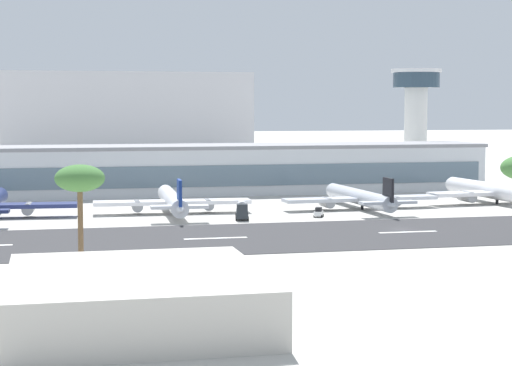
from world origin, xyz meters
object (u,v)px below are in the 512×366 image
at_px(airliner_navy_tail_gate_1, 173,201).
at_px(service_fuel_truck_0, 242,210).
at_px(service_baggage_tug_1, 319,212).
at_px(distant_hotel_block, 127,119).
at_px(airliner_black_tail_gate_2, 362,198).
at_px(terminal_building, 227,169).
at_px(control_tower, 416,108).
at_px(palm_tree_2, 80,181).
at_px(foreground_hangar, 136,298).
at_px(airliner_red_tail_gate_3, 497,192).

bearing_deg(airliner_navy_tail_gate_1, service_fuel_truck_0, -130.49).
distance_m(airliner_navy_tail_gate_1, service_baggage_tug_1, 33.70).
xyz_separation_m(distant_hotel_block, airliner_black_tail_gate_2, (40.52, -181.48, -16.51)).
distance_m(terminal_building, control_tower, 79.19).
bearing_deg(airliner_navy_tail_gate_1, control_tower, -46.90).
bearing_deg(terminal_building, palm_tree_2, -109.44).
height_order(service_baggage_tug_1, palm_tree_2, palm_tree_2).
bearing_deg(airliner_navy_tail_gate_1, service_baggage_tug_1, -110.18).
xyz_separation_m(control_tower, palm_tree_2, (-115.86, -160.31, -9.42)).
height_order(control_tower, distant_hotel_block, distant_hotel_block).
bearing_deg(terminal_building, foreground_hangar, -104.68).
bearing_deg(distant_hotel_block, airliner_black_tail_gate_2, -77.41).
distance_m(terminal_building, airliner_black_tail_gate_2, 53.87).
xyz_separation_m(control_tower, foreground_hangar, (-110.61, -184.99, -20.87)).
bearing_deg(airliner_black_tail_gate_2, airliner_red_tail_gate_3, -86.39).
relative_size(airliner_red_tail_gate_3, service_fuel_truck_0, 5.29).
relative_size(airliner_black_tail_gate_2, service_baggage_tug_1, 11.77).
height_order(terminal_building, airliner_navy_tail_gate_1, terminal_building).
bearing_deg(distant_hotel_block, foreground_hangar, -94.63).
xyz_separation_m(airliner_navy_tail_gate_1, service_fuel_truck_0, (13.58, -12.69, -0.91)).
distance_m(airliner_black_tail_gate_2, service_fuel_truck_0, 33.85).
height_order(airliner_navy_tail_gate_1, airliner_black_tail_gate_2, airliner_navy_tail_gate_1).
xyz_separation_m(distant_hotel_block, palm_tree_2, (-28.43, -261.75, -4.71)).
xyz_separation_m(distant_hotel_block, airliner_navy_tail_gate_1, (-4.86, -180.36, -16.37)).
bearing_deg(airliner_red_tail_gate_3, control_tower, -11.56).
distance_m(control_tower, distant_hotel_block, 134.00).
bearing_deg(foreground_hangar, palm_tree_2, 102.01).
distance_m(control_tower, foreground_hangar, 216.54).
distance_m(distant_hotel_block, foreground_hangar, 287.82).
height_order(airliner_black_tail_gate_2, service_fuel_truck_0, airliner_black_tail_gate_2).
bearing_deg(terminal_building, airliner_red_tail_gate_3, -35.89).
relative_size(airliner_black_tail_gate_2, airliner_red_tail_gate_3, 0.90).
bearing_deg(distant_hotel_block, airliner_red_tail_gate_3, -66.29).
bearing_deg(palm_tree_2, airliner_black_tail_gate_2, 49.34).
bearing_deg(control_tower, airliner_black_tail_gate_2, -120.37).
bearing_deg(airliner_black_tail_gate_2, airliner_navy_tail_gate_1, 85.83).
relative_size(airliner_navy_tail_gate_1, airliner_red_tail_gate_3, 0.94).
bearing_deg(distant_hotel_block, palm_tree_2, -96.20).
distance_m(control_tower, airliner_red_tail_gate_3, 79.27).
relative_size(terminal_building, service_fuel_truck_0, 17.02).
distance_m(service_fuel_truck_0, palm_tree_2, 79.11).
bearing_deg(foreground_hangar, terminal_building, 75.32).
height_order(terminal_building, service_fuel_truck_0, terminal_building).
bearing_deg(control_tower, airliner_red_tail_gate_3, -97.18).
bearing_deg(foreground_hangar, airliner_black_tail_gate_2, 58.74).
height_order(distant_hotel_block, palm_tree_2, distant_hotel_block).
bearing_deg(palm_tree_2, control_tower, 54.14).
height_order(service_fuel_truck_0, service_baggage_tug_1, service_fuel_truck_0).
distance_m(control_tower, service_baggage_tug_1, 112.84).
relative_size(service_fuel_truck_0, palm_tree_2, 0.53).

